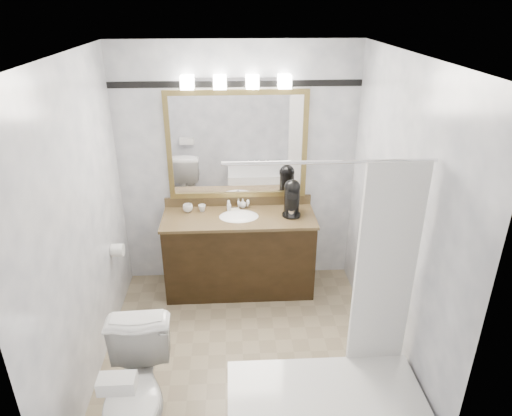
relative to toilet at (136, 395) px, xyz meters
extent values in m
cube|color=gray|center=(0.74, 0.79, -0.41)|extent=(2.40, 2.60, 0.01)
cube|color=white|center=(0.74, 0.79, 2.10)|extent=(2.40, 2.60, 0.01)
cube|color=white|center=(0.74, 2.09, 0.85)|extent=(2.40, 0.01, 2.50)
cube|color=white|center=(0.74, -0.52, 0.85)|extent=(2.40, 0.01, 2.50)
cube|color=white|center=(-0.47, 0.79, 0.85)|extent=(0.01, 2.60, 2.50)
cube|color=white|center=(1.94, 0.79, 0.85)|extent=(0.01, 2.60, 2.50)
cube|color=black|center=(0.74, 1.80, 0.01)|extent=(1.50, 0.55, 0.82)
cube|color=olive|center=(0.74, 1.80, 0.43)|extent=(1.53, 0.58, 0.03)
cube|color=olive|center=(0.74, 2.07, 0.50)|extent=(1.53, 0.03, 0.10)
ellipsoid|color=white|center=(0.74, 1.80, 0.42)|extent=(0.44, 0.34, 0.14)
cube|color=olive|center=(0.74, 2.07, 1.62)|extent=(1.40, 0.04, 0.05)
cube|color=olive|center=(0.74, 2.07, 0.57)|extent=(1.40, 0.04, 0.05)
cube|color=olive|center=(0.06, 2.07, 1.10)|extent=(0.05, 0.04, 1.00)
cube|color=olive|center=(1.41, 2.07, 1.10)|extent=(0.05, 0.04, 1.00)
cube|color=white|center=(0.74, 2.07, 1.10)|extent=(1.30, 0.01, 1.00)
cube|color=silver|center=(0.74, 2.06, 1.75)|extent=(0.90, 0.05, 0.03)
cube|color=white|center=(0.29, 2.01, 1.73)|extent=(0.12, 0.12, 0.12)
cube|color=white|center=(0.59, 2.01, 1.73)|extent=(0.12, 0.12, 0.12)
cube|color=white|center=(0.89, 2.01, 1.73)|extent=(0.12, 0.12, 0.12)
cube|color=white|center=(1.19, 2.01, 1.73)|extent=(0.12, 0.12, 0.12)
cube|color=black|center=(0.74, 2.08, 1.70)|extent=(2.40, 0.01, 0.06)
cylinder|color=silver|center=(1.27, 0.25, 1.55)|extent=(1.30, 0.02, 0.02)
cube|color=white|center=(1.69, 0.24, 0.77)|extent=(0.40, 0.04, 1.55)
cylinder|color=white|center=(-0.40, 1.45, 0.30)|extent=(0.11, 0.12, 0.12)
imported|color=white|center=(0.00, 0.00, 0.00)|extent=(0.48, 0.81, 0.81)
cube|color=white|center=(0.00, -0.33, 0.45)|extent=(0.21, 0.12, 0.09)
cylinder|color=black|center=(1.26, 1.79, 0.46)|extent=(0.19, 0.19, 0.02)
cylinder|color=black|center=(1.27, 1.85, 0.59)|extent=(0.16, 0.16, 0.27)
sphere|color=black|center=(1.27, 1.85, 0.73)|extent=(0.16, 0.16, 0.16)
cube|color=black|center=(1.26, 1.77, 0.68)|extent=(0.12, 0.12, 0.05)
cylinder|color=silver|center=(1.26, 1.77, 0.49)|extent=(0.06, 0.06, 0.06)
imported|color=white|center=(0.22, 1.95, 0.49)|extent=(0.13, 0.13, 0.08)
imported|color=white|center=(0.36, 1.95, 0.48)|extent=(0.07, 0.07, 0.07)
imported|color=white|center=(0.64, 1.96, 0.49)|extent=(0.04, 0.05, 0.09)
imported|color=white|center=(0.78, 2.01, 0.49)|extent=(0.09, 0.09, 0.10)
cube|color=beige|center=(0.70, 1.92, 0.46)|extent=(0.10, 0.07, 0.03)
camera|label=1|loc=(0.68, -2.30, 2.44)|focal=32.00mm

